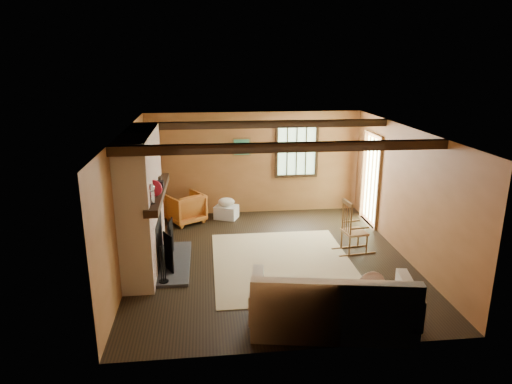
{
  "coord_description": "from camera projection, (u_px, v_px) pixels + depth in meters",
  "views": [
    {
      "loc": [
        -1.13,
        -7.67,
        3.58
      ],
      "look_at": [
        -0.22,
        0.4,
        1.19
      ],
      "focal_mm": 32.0,
      "sensor_mm": 36.0,
      "label": 1
    }
  ],
  "objects": [
    {
      "name": "rocking_chair",
      "position": [
        353.0,
        230.0,
        8.66
      ],
      "size": [
        0.8,
        0.49,
        1.04
      ],
      "rotation": [
        0.0,
        0.0,
        1.71
      ],
      "color": "tan",
      "rests_on": "ground"
    },
    {
      "name": "firewood_pile",
      "position": [
        173.0,
        214.0,
        10.52
      ],
      "size": [
        0.68,
        0.12,
        0.25
      ],
      "color": "brown",
      "rests_on": "ground"
    },
    {
      "name": "armchair",
      "position": [
        185.0,
        208.0,
        10.25
      ],
      "size": [
        1.01,
        1.02,
        0.68
      ],
      "primitive_type": "imported",
      "rotation": [
        0.0,
        0.0,
        -2.58
      ],
      "color": "#BF6026",
      "rests_on": "ground"
    },
    {
      "name": "laundry_basket",
      "position": [
        226.0,
        212.0,
        10.56
      ],
      "size": [
        0.61,
        0.54,
        0.3
      ],
      "primitive_type": "cube",
      "rotation": [
        0.0,
        0.0,
        -0.4
      ],
      "color": "silver",
      "rests_on": "ground"
    },
    {
      "name": "ground",
      "position": [
        270.0,
        259.0,
        8.44
      ],
      "size": [
        5.5,
        5.5,
        0.0
      ],
      "primitive_type": "plane",
      "color": "black",
      "rests_on": "ground"
    },
    {
      "name": "room_envelope",
      "position": [
        281.0,
        170.0,
        8.25
      ],
      "size": [
        5.02,
        5.52,
        2.44
      ],
      "color": "#9B5F37",
      "rests_on": "ground"
    },
    {
      "name": "sofa",
      "position": [
        332.0,
        308.0,
        6.2
      ],
      "size": [
        2.35,
        1.35,
        0.89
      ],
      "rotation": [
        0.0,
        0.0,
        -0.17
      ],
      "color": "beige",
      "rests_on": "ground"
    },
    {
      "name": "rug",
      "position": [
        283.0,
        263.0,
        8.27
      ],
      "size": [
        2.5,
        3.0,
        0.01
      ],
      "primitive_type": "cube",
      "color": "tan",
      "rests_on": "ground"
    },
    {
      "name": "fireplace",
      "position": [
        144.0,
        207.0,
        7.89
      ],
      "size": [
        1.02,
        2.3,
        2.4
      ],
      "color": "#B06344",
      "rests_on": "ground"
    },
    {
      "name": "basket_pillow",
      "position": [
        226.0,
        202.0,
        10.49
      ],
      "size": [
        0.45,
        0.4,
        0.19
      ],
      "primitive_type": "ellipsoid",
      "rotation": [
        0.0,
        0.0,
        -0.25
      ],
      "color": "beige",
      "rests_on": "laundry_basket"
    }
  ]
}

